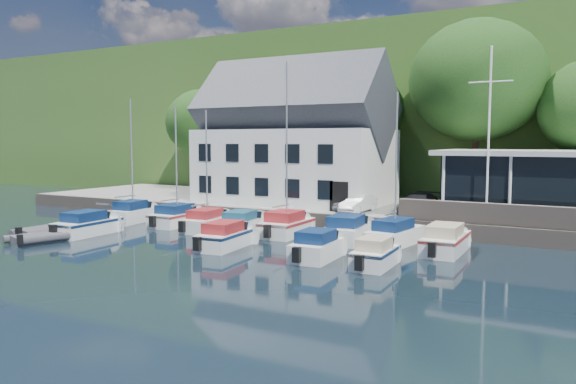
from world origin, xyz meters
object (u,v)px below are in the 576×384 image
boat_r1_5 (347,228)px  boat_r2_2 (226,234)px  car_dgrey (418,204)px  boat_r1_7 (446,238)px  car_blue (460,208)px  club_pavilion (552,184)px  boat_r1_2 (207,164)px  dinghy_1 (37,237)px  car_silver (352,202)px  boat_r2_0 (88,223)px  boat_r1_4 (287,158)px  boat_r2_3 (318,244)px  flagpole (489,135)px  dinghy_0 (42,230)px  boat_r1_3 (242,222)px  boat_r2_4 (376,252)px  boat_r1_1 (176,159)px  boat_r1_6 (396,163)px  car_white (358,204)px  harbor_building (295,145)px  boat_r1_0 (132,156)px

boat_r1_5 → boat_r2_2: (-4.94, -4.83, -0.05)m
car_dgrey → boat_r1_7: car_dgrey is taller
car_blue → boat_r2_2: size_ratio=0.61×
car_dgrey → club_pavilion: bearing=15.9°
car_dgrey → boat_r1_2: bearing=-148.3°
club_pavilion → dinghy_1: bearing=-145.3°
car_silver → boat_r2_0: 16.89m
boat_r1_4 → boat_r2_3: size_ratio=1.84×
car_blue → club_pavilion: bearing=41.3°
flagpole → dinghy_1: (-21.62, -13.50, -5.66)m
dinghy_0 → boat_r1_3: bearing=36.3°
boat_r2_0 → dinghy_0: (-1.89, -1.77, -0.35)m
boat_r2_4 → dinghy_0: boat_r2_4 is taller
boat_r1_4 → boat_r1_5: boat_r1_4 is taller
boat_r1_1 → boat_r1_6: bearing=-1.9°
flagpole → boat_r2_0: (-21.32, -10.21, -5.27)m
dinghy_1 → boat_r1_3: bearing=62.8°
car_silver → car_blue: (7.17, -0.22, 0.04)m
car_blue → boat_r2_0: (-19.65, -11.13, -0.86)m
dinghy_1 → boat_r2_0: bearing=101.6°
car_blue → dinghy_0: (-21.55, -12.90, -1.21)m
car_silver → boat_r1_4: boat_r1_4 is taller
club_pavilion → boat_r2_4: bearing=-114.6°
flagpole → boat_r1_5: size_ratio=1.72×
car_white → dinghy_0: size_ratio=1.04×
harbor_building → car_dgrey: harbor_building is taller
boat_r1_7 → dinghy_1: boat_r1_7 is taller
car_dgrey → boat_r1_4: bearing=-133.7°
harbor_building → car_white: harbor_building is taller
car_blue → boat_r2_2: (-9.94, -10.44, -0.88)m
boat_r1_1 → boat_r2_4: (16.01, -5.28, -3.75)m
boat_r2_2 → boat_r2_3: boat_r2_3 is taller
club_pavilion → flagpole: size_ratio=1.32×
boat_r2_2 → club_pavilion: bearing=35.9°
club_pavilion → car_silver: (-12.00, -2.50, -1.49)m
boat_r1_1 → boat_r2_0: bearing=-114.9°
harbor_building → boat_r2_3: (8.76, -13.85, -4.63)m
boat_r1_7 → boat_r2_4: 5.21m
dinghy_0 → boat_r2_4: bearing=6.8°
boat_r1_7 → boat_r2_2: bearing=-158.7°
flagpole → boat_r2_3: 12.61m
boat_r1_3 → boat_r2_2: size_ratio=0.94×
car_blue → dinghy_1: car_blue is taller
boat_r2_4 → boat_r2_3: bearing=173.2°
car_blue → boat_r1_5: size_ratio=0.60×
boat_r1_1 → dinghy_1: boat_r1_1 is taller
harbor_building → boat_r1_0: bearing=-131.3°
harbor_building → boat_r1_6: bearing=-38.2°
flagpole → dinghy_1: size_ratio=3.36×
car_dgrey → car_white: bearing=-163.1°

